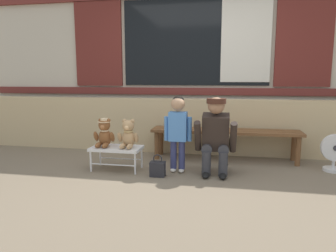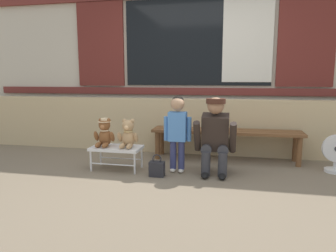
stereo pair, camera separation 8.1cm
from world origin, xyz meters
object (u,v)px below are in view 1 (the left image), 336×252
object	(u,v)px
adult_crouching	(216,136)
teddy_bear_with_hat	(104,133)
floor_fan	(335,153)
teddy_bear_plain	(128,135)
wooden_bench_long	(225,134)
child_standing	(178,125)
small_display_bench	(117,149)
handbag_on_ground	(158,169)

from	to	relation	value
adult_crouching	teddy_bear_with_hat	bearing A→B (deg)	-178.02
floor_fan	teddy_bear_plain	bearing A→B (deg)	-170.54
wooden_bench_long	child_standing	world-z (taller)	child_standing
child_standing	small_display_bench	bearing A→B (deg)	-176.16
wooden_bench_long	floor_fan	distance (m)	1.41
wooden_bench_long	teddy_bear_with_hat	world-z (taller)	teddy_bear_with_hat
teddy_bear_plain	child_standing	distance (m)	0.64
teddy_bear_plain	child_standing	world-z (taller)	child_standing
teddy_bear_with_hat	floor_fan	distance (m)	2.93
teddy_bear_with_hat	handbag_on_ground	size ratio (longest dim) A/B	1.34
small_display_bench	teddy_bear_plain	world-z (taller)	teddy_bear_plain
wooden_bench_long	adult_crouching	bearing A→B (deg)	-98.38
small_display_bench	floor_fan	size ratio (longest dim) A/B	1.33
small_display_bench	child_standing	distance (m)	0.85
child_standing	adult_crouching	xyz separation A→B (m)	(0.47, -0.00, -0.11)
wooden_bench_long	handbag_on_ground	world-z (taller)	wooden_bench_long
small_display_bench	teddy_bear_with_hat	distance (m)	0.26
small_display_bench	adult_crouching	xyz separation A→B (m)	(1.26, 0.05, 0.21)
handbag_on_ground	floor_fan	xyz separation A→B (m)	(2.15, 0.60, 0.14)
wooden_bench_long	floor_fan	size ratio (longest dim) A/B	4.37
handbag_on_ground	floor_fan	bearing A→B (deg)	15.68
small_display_bench	child_standing	bearing A→B (deg)	3.84
child_standing	floor_fan	bearing A→B (deg)	10.98
adult_crouching	small_display_bench	bearing A→B (deg)	-177.67
teddy_bear_plain	floor_fan	bearing A→B (deg)	9.46
small_display_bench	adult_crouching	distance (m)	1.28
child_standing	floor_fan	distance (m)	2.01
wooden_bench_long	child_standing	size ratio (longest dim) A/B	2.19
handbag_on_ground	child_standing	bearing A→B (deg)	47.27
child_standing	floor_fan	xyz separation A→B (m)	(1.94, 0.38, -0.35)
teddy_bear_plain	adult_crouching	xyz separation A→B (m)	(1.10, 0.05, 0.02)
small_display_bench	child_standing	xyz separation A→B (m)	(0.79, 0.05, 0.33)
adult_crouching	floor_fan	distance (m)	1.53
floor_fan	small_display_bench	bearing A→B (deg)	-171.06
wooden_bench_long	small_display_bench	bearing A→B (deg)	-151.22
small_display_bench	child_standing	size ratio (longest dim) A/B	0.67
adult_crouching	child_standing	bearing A→B (deg)	179.80
child_standing	handbag_on_ground	bearing A→B (deg)	-132.73
teddy_bear_with_hat	floor_fan	size ratio (longest dim) A/B	0.76
wooden_bench_long	teddy_bear_with_hat	bearing A→B (deg)	-153.89
teddy_bear_with_hat	teddy_bear_plain	world-z (taller)	same
teddy_bear_plain	handbag_on_ground	distance (m)	0.58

